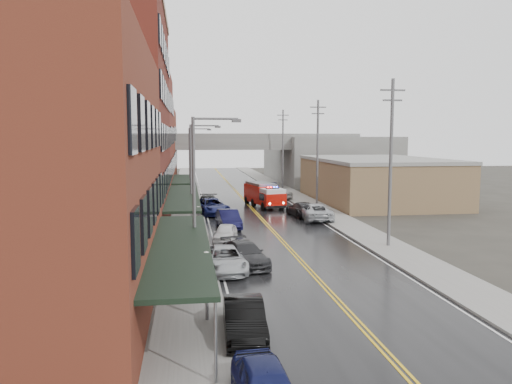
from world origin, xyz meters
TOP-DOWN VIEW (x-y plane):
  - ground at (0.00, 0.00)m, footprint 220.00×220.00m
  - road at (0.00, 30.00)m, footprint 11.00×160.00m
  - sidewalk_left at (-7.30, 30.00)m, footprint 3.00×160.00m
  - sidewalk_right at (7.30, 30.00)m, footprint 3.00×160.00m
  - curb_left at (-5.65, 30.00)m, footprint 0.30×160.00m
  - curb_right at (5.65, 30.00)m, footprint 0.30×160.00m
  - brick_building_a at (-13.30, 4.00)m, footprint 9.00×18.00m
  - brick_building_b at (-13.30, 23.00)m, footprint 9.00×20.00m
  - brick_building_c at (-13.30, 40.50)m, footprint 9.00×15.00m
  - brick_building_far at (-13.30, 58.00)m, footprint 9.00×20.00m
  - tan_building at (16.00, 40.00)m, footprint 14.00×22.00m
  - right_far_block at (18.00, 70.00)m, footprint 18.00×30.00m
  - awning_0 at (-7.49, 4.00)m, footprint 2.60×16.00m
  - awning_1 at (-7.49, 23.00)m, footprint 2.60×18.00m
  - awning_2 at (-7.49, 40.50)m, footprint 2.60×13.00m
  - globe_lamp_0 at (-6.40, 2.00)m, footprint 0.44×0.44m
  - globe_lamp_1 at (-6.40, 16.00)m, footprint 0.44×0.44m
  - globe_lamp_2 at (-6.40, 30.00)m, footprint 0.44×0.44m
  - street_lamp_0 at (-6.55, 8.00)m, footprint 2.64×0.22m
  - street_lamp_1 at (-6.55, 24.00)m, footprint 2.64×0.22m
  - street_lamp_2 at (-6.55, 40.00)m, footprint 2.64×0.22m
  - utility_pole_0 at (7.20, 15.00)m, footprint 1.80×0.24m
  - utility_pole_1 at (7.20, 35.00)m, footprint 1.80×0.24m
  - utility_pole_2 at (7.20, 55.00)m, footprint 1.80×0.24m
  - overpass at (0.00, 62.00)m, footprint 40.00×10.00m
  - fire_truck at (1.55, 36.95)m, footprint 4.20×7.79m
  - parked_car_left_1 at (-5.00, 0.30)m, footprint 1.75×4.56m
  - parked_car_left_2 at (-5.00, 10.20)m, footprint 2.50×5.24m
  - parked_car_left_3 at (-3.68, 11.30)m, footprint 3.08×5.34m
  - parked_car_left_4 at (-4.33, 18.49)m, footprint 2.38×4.22m
  - parked_car_left_5 at (-3.60, 24.23)m, footprint 2.07×5.00m
  - parked_car_left_6 at (-4.64, 32.23)m, footprint 3.93×6.41m
  - parked_car_left_7 at (-5.00, 34.80)m, footprint 2.79×5.79m
  - parked_car_right_0 at (5.00, 27.34)m, footprint 3.06×6.04m
  - parked_car_right_1 at (4.27, 29.80)m, footprint 2.70×5.28m
  - parked_car_right_2 at (4.65, 43.87)m, footprint 3.01×4.85m
  - parked_car_right_3 at (5.00, 52.20)m, footprint 2.27×4.52m

SIDE VIEW (x-z plane):
  - ground at x=0.00m, z-range 0.00..0.00m
  - road at x=0.00m, z-range 0.00..0.02m
  - sidewalk_left at x=-7.30m, z-range 0.00..0.15m
  - sidewalk_right at x=7.30m, z-range 0.00..0.15m
  - curb_left at x=-5.65m, z-range 0.00..0.15m
  - curb_right at x=5.65m, z-range 0.00..0.15m
  - parked_car_left_4 at x=-4.33m, z-range 0.00..1.36m
  - parked_car_right_3 at x=5.00m, z-range 0.00..1.42m
  - parked_car_left_2 at x=-5.00m, z-range 0.00..1.44m
  - parked_car_left_3 at x=-3.68m, z-range 0.00..1.46m
  - parked_car_right_1 at x=4.27m, z-range 0.00..1.47m
  - parked_car_left_1 at x=-5.00m, z-range 0.00..1.48m
  - parked_car_right_2 at x=4.65m, z-range 0.00..1.54m
  - parked_car_left_5 at x=-3.60m, z-range 0.00..1.61m
  - parked_car_left_7 at x=-5.00m, z-range 0.00..1.63m
  - parked_car_right_0 at x=5.00m, z-range 0.00..1.64m
  - parked_car_left_6 at x=-4.64m, z-range 0.00..1.66m
  - fire_truck at x=1.55m, z-range 0.11..2.84m
  - globe_lamp_0 at x=-6.40m, z-range 0.75..3.87m
  - globe_lamp_1 at x=-6.40m, z-range 0.75..3.87m
  - globe_lamp_2 at x=-6.40m, z-range 0.75..3.87m
  - tan_building at x=16.00m, z-range 0.00..5.00m
  - awning_2 at x=-7.49m, z-range 1.44..4.53m
  - awning_0 at x=-7.49m, z-range 1.44..4.53m
  - awning_1 at x=-7.49m, z-range 1.44..4.53m
  - right_far_block at x=18.00m, z-range 0.00..8.00m
  - street_lamp_0 at x=-6.55m, z-range 0.69..9.69m
  - street_lamp_1 at x=-6.55m, z-range 0.69..9.69m
  - street_lamp_2 at x=-6.55m, z-range 0.69..9.69m
  - overpass at x=0.00m, z-range 2.24..9.74m
  - brick_building_a at x=-13.30m, z-range 0.00..12.00m
  - brick_building_far at x=-13.30m, z-range 0.00..12.00m
  - utility_pole_0 at x=7.20m, z-range 0.31..12.31m
  - utility_pole_1 at x=7.20m, z-range 0.31..12.31m
  - utility_pole_2 at x=7.20m, z-range 0.31..12.31m
  - brick_building_c at x=-13.30m, z-range 0.00..15.00m
  - brick_building_b at x=-13.30m, z-range 0.00..18.00m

